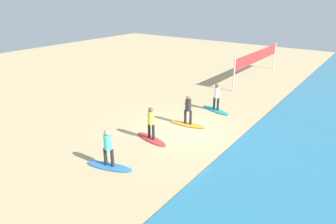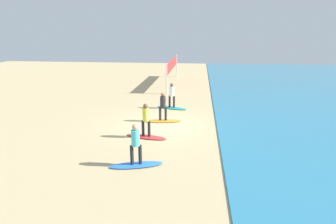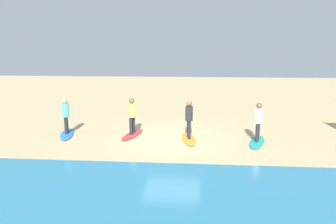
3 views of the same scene
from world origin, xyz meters
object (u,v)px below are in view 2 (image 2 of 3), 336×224
(surfer_red, at_px, (146,118))
(surfboard_blue, at_px, (136,165))
(surfboard_red, at_px, (146,137))
(surfer_teal, at_px, (172,93))
(surfboard_orange, at_px, (163,121))
(surfer_orange, at_px, (163,104))
(volleyball_net, at_px, (172,66))
(surfboard_teal, at_px, (172,108))
(surfer_blue, at_px, (136,141))

(surfer_red, bearing_deg, surfboard_blue, 3.29)
(surfboard_red, height_order, surfboard_blue, same)
(surfboard_red, bearing_deg, surfer_teal, 94.13)
(surfboard_orange, bearing_deg, surfer_orange, -94.44)
(surfboard_red, distance_m, surfboard_blue, 3.04)
(surfboard_orange, height_order, surfer_orange, surfer_orange)
(volleyball_net, bearing_deg, surfer_orange, 2.93)
(surfboard_teal, xyz_separation_m, surfboard_orange, (2.90, -0.23, 0.00))
(volleyball_net, bearing_deg, surfboard_orange, 2.93)
(surfboard_teal, distance_m, surfer_red, 5.63)
(surfer_blue, xyz_separation_m, volleyball_net, (-17.46, -0.28, 0.75))
(surfer_teal, xyz_separation_m, surfboard_red, (5.49, -0.73, -0.99))
(surfboard_blue, relative_size, surfer_blue, 1.28)
(surfboard_orange, xyz_separation_m, surfer_blue, (5.63, -0.33, 0.99))
(surfboard_teal, distance_m, surfer_blue, 8.61)
(surfboard_blue, bearing_deg, surfboard_orange, 70.29)
(surfboard_orange, distance_m, surfboard_blue, 5.64)
(surfer_red, relative_size, surfboard_blue, 0.78)
(surfboard_blue, bearing_deg, surfboard_teal, 69.90)
(surfboard_orange, xyz_separation_m, surfboard_blue, (5.63, -0.33, 0.00))
(surfboard_orange, height_order, volleyball_net, volleyball_net)
(surfer_teal, bearing_deg, surfer_blue, -3.70)
(surfer_teal, relative_size, surfboard_orange, 0.78)
(surfboard_teal, bearing_deg, surfer_red, -80.34)
(surfboard_red, bearing_deg, surfboard_teal, 94.13)
(surfboard_orange, bearing_deg, surfboard_blue, -101.34)
(surfer_red, distance_m, volleyball_net, 14.44)
(surfer_orange, bearing_deg, surfboard_orange, -176.42)
(surfer_blue, bearing_deg, surfer_red, -176.71)
(surfer_blue, height_order, volleyball_net, volleyball_net)
(surfer_teal, xyz_separation_m, surfer_blue, (8.53, -0.55, 0.00))
(surfboard_teal, height_order, surfer_red, surfer_red)
(surfboard_orange, distance_m, volleyball_net, 11.97)
(surfer_orange, distance_m, surfboard_blue, 5.73)
(surfboard_blue, xyz_separation_m, surfer_blue, (0.00, -0.00, 0.99))
(surfboard_red, height_order, surfer_blue, surfer_blue)
(surfer_teal, distance_m, surfboard_red, 5.63)
(surfer_teal, height_order, surfboard_orange, surfer_teal)
(surfboard_red, xyz_separation_m, surfer_blue, (3.04, 0.17, 0.99))
(surfer_red, bearing_deg, surfer_blue, 3.29)
(surfboard_blue, bearing_deg, surfer_red, 76.89)
(surfer_teal, distance_m, surfer_red, 5.54)
(surfboard_orange, bearing_deg, surfer_red, -108.96)
(surfer_blue, distance_m, volleyball_net, 17.47)
(surfboard_red, bearing_deg, volleyball_net, 102.08)
(surfboard_teal, height_order, volleyball_net, volleyball_net)
(surfer_teal, height_order, surfboard_red, surfer_teal)
(surfboard_blue, height_order, volleyball_net, volleyball_net)
(surfboard_teal, xyz_separation_m, surfer_red, (5.49, -0.73, 0.99))
(surfer_red, distance_m, surfer_blue, 3.04)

